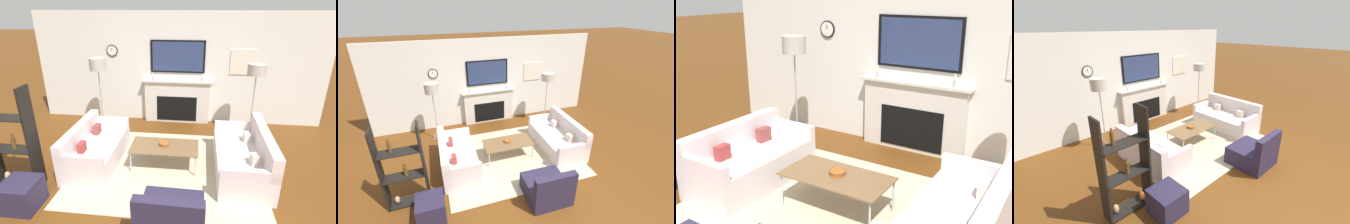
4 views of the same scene
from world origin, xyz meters
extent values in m
cube|color=silver|center=(0.00, 4.24, 1.35)|extent=(7.11, 0.07, 2.70)
cube|color=beige|center=(0.00, 4.12, 0.53)|extent=(1.61, 0.16, 1.05)
cube|color=black|center=(0.00, 4.04, 0.38)|extent=(1.00, 0.01, 0.63)
cube|color=beige|center=(0.00, 4.10, 1.07)|extent=(1.73, 0.22, 0.04)
cylinder|color=#B2AD9E|center=(-0.60, 4.07, 1.14)|extent=(0.04, 0.04, 0.10)
cylinder|color=white|center=(-0.60, 4.07, 1.24)|extent=(0.03, 0.03, 0.09)
cylinder|color=#B2AD9E|center=(0.60, 4.07, 1.14)|extent=(0.04, 0.04, 0.10)
cylinder|color=white|center=(0.60, 4.07, 1.24)|extent=(0.03, 0.03, 0.09)
cube|color=black|center=(0.00, 4.19, 1.66)|extent=(1.31, 0.04, 0.78)
cube|color=navy|center=(0.00, 4.17, 1.66)|extent=(1.22, 0.01, 0.70)
cylinder|color=black|center=(-1.62, 4.19, 1.77)|extent=(0.28, 0.02, 0.28)
cylinder|color=silver|center=(-1.62, 4.18, 1.77)|extent=(0.24, 0.00, 0.24)
cube|color=black|center=(-1.62, 4.17, 1.81)|extent=(0.01, 0.00, 0.06)
cube|color=silver|center=(1.54, 4.19, 1.56)|extent=(0.59, 0.02, 0.59)
cube|color=#B8AC8C|center=(0.00, 2.01, 0.01)|extent=(3.34, 2.66, 0.01)
cube|color=silver|center=(-1.32, 2.01, 0.22)|extent=(0.82, 1.64, 0.43)
cube|color=silver|center=(-1.65, 2.01, 0.60)|extent=(0.17, 1.63, 0.32)
cube|color=silver|center=(-1.32, 2.78, 0.52)|extent=(0.81, 0.10, 0.18)
cube|color=silver|center=(-1.32, 1.24, 0.52)|extent=(0.81, 0.10, 0.18)
cube|color=brown|center=(-1.44, 2.37, 0.53)|extent=(0.11, 0.20, 0.19)
cube|color=maroon|center=(-1.44, 1.65, 0.53)|extent=(0.10, 0.18, 0.18)
cube|color=silver|center=(1.32, 2.01, 0.21)|extent=(0.89, 1.79, 0.43)
cube|color=silver|center=(1.68, 2.01, 0.63)|extent=(0.17, 1.78, 0.40)
cube|color=silver|center=(1.31, 1.17, 0.52)|extent=(0.87, 0.11, 0.18)
cube|color=silver|center=(1.33, 2.85, 0.52)|extent=(0.87, 0.11, 0.18)
cube|color=beige|center=(1.45, 1.61, 0.52)|extent=(0.12, 0.18, 0.18)
cube|color=beige|center=(1.45, 2.40, 0.51)|extent=(0.11, 0.18, 0.17)
cube|color=#251F37|center=(0.24, 0.53, 0.19)|extent=(0.85, 0.84, 0.38)
cube|color=#251F37|center=(0.23, 0.18, 0.59)|extent=(0.84, 0.16, 0.41)
cube|color=brown|center=(-0.05, 2.05, 0.41)|extent=(1.23, 0.63, 0.02)
cylinder|color=#B7B7BC|center=(-0.63, 1.77, 0.20)|extent=(0.02, 0.02, 0.41)
cylinder|color=#B7B7BC|center=(0.52, 1.77, 0.20)|extent=(0.02, 0.02, 0.41)
cylinder|color=#B7B7BC|center=(-0.63, 2.33, 0.20)|extent=(0.02, 0.02, 0.41)
cylinder|color=#B7B7BC|center=(0.52, 2.33, 0.20)|extent=(0.02, 0.02, 0.41)
cylinder|color=#94501D|center=(-0.05, 2.07, 0.45)|extent=(0.19, 0.19, 0.05)
torus|color=brown|center=(-0.05, 2.07, 0.47)|extent=(0.20, 0.20, 0.02)
cylinder|color=#9E998E|center=(-1.61, 3.46, 0.13)|extent=(0.09, 0.23, 0.28)
cylinder|color=#9E998E|center=(-1.79, 3.50, 0.13)|extent=(0.17, 0.19, 0.28)
cylinder|color=#9E998E|center=(-1.74, 3.32, 0.13)|extent=(0.23, 0.07, 0.28)
cylinder|color=#9E998E|center=(-1.71, 3.42, 0.86)|extent=(0.02, 0.02, 1.20)
cylinder|color=#B2ADA3|center=(-1.71, 3.42, 1.60)|extent=(0.36, 0.36, 0.27)
cylinder|color=#9E998E|center=(1.82, 3.46, 0.13)|extent=(0.09, 0.23, 0.28)
cylinder|color=#9E998E|center=(1.63, 3.50, 0.13)|extent=(0.17, 0.19, 0.28)
cylinder|color=#9E998E|center=(1.69, 3.32, 0.13)|extent=(0.23, 0.07, 0.28)
cylinder|color=#9E998E|center=(1.71, 3.42, 0.86)|extent=(0.02, 0.02, 1.20)
cylinder|color=#B2ADA3|center=(1.71, 3.42, 1.57)|extent=(0.39, 0.39, 0.22)
cube|color=black|center=(-2.03, 1.24, 0.86)|extent=(0.04, 0.28, 1.72)
cube|color=black|center=(-2.40, 1.24, 0.03)|extent=(0.78, 0.28, 0.02)
cube|color=black|center=(-2.40, 1.24, 0.66)|extent=(0.78, 0.28, 0.01)
cube|color=black|center=(-2.40, 1.24, 1.21)|extent=(0.78, 0.28, 0.02)
cylinder|color=brown|center=(-2.37, 1.25, 0.77)|extent=(0.07, 0.07, 0.21)
cylinder|color=brown|center=(-2.37, 1.25, 0.90)|extent=(0.03, 0.03, 0.05)
ellipsoid|color=brown|center=(-2.17, 1.21, 0.12)|extent=(0.10, 0.10, 0.18)
ellipsoid|color=tan|center=(-2.63, 1.26, 0.12)|extent=(0.10, 0.10, 0.17)
cube|color=#251F37|center=(-2.00, 0.74, 0.22)|extent=(0.50, 0.50, 0.43)
camera|label=1|loc=(0.50, -2.11, 2.80)|focal=28.00mm
camera|label=2|loc=(-1.64, -2.48, 3.59)|focal=24.00mm
camera|label=3|loc=(2.13, -1.28, 2.42)|focal=42.00mm
camera|label=4|loc=(-3.81, -1.46, 2.84)|focal=24.00mm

